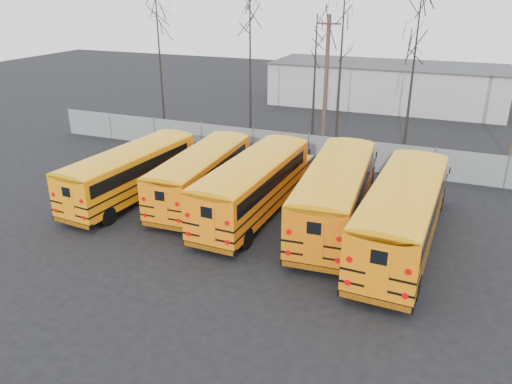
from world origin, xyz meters
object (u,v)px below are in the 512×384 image
at_px(utility_pole_left, 326,82).
at_px(bus_b, 203,171).
at_px(bus_a, 133,169).
at_px(bus_c, 255,181).
at_px(bus_d, 336,189).
at_px(bus_e, 403,209).

bearing_deg(utility_pole_left, bus_b, -106.04).
height_order(bus_a, bus_b, bus_a).
bearing_deg(bus_b, utility_pole_left, 71.65).
relative_size(bus_c, bus_d, 0.96).
bearing_deg(bus_b, bus_e, -11.66).
xyz_separation_m(bus_a, bus_d, (11.20, 0.78, 0.18)).
bearing_deg(utility_pole_left, bus_c, -90.58).
height_order(bus_d, utility_pole_left, utility_pole_left).
height_order(bus_a, bus_c, bus_c).
relative_size(bus_a, bus_c, 0.95).
xyz_separation_m(bus_a, utility_pole_left, (7.22, 13.55, 3.05)).
height_order(bus_e, utility_pole_left, utility_pole_left).
height_order(bus_d, bus_e, bus_e).
xyz_separation_m(bus_c, utility_pole_left, (0.14, 13.06, 2.95)).
distance_m(bus_a, bus_e, 14.54).
bearing_deg(bus_e, utility_pole_left, 119.87).
distance_m(bus_b, bus_e, 11.00).
xyz_separation_m(bus_b, bus_e, (10.85, -1.79, 0.26)).
bearing_deg(bus_d, bus_e, -25.66).
bearing_deg(bus_e, bus_b, 173.07).
bearing_deg(utility_pole_left, bus_e, -62.56).
height_order(bus_b, bus_c, bus_c).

